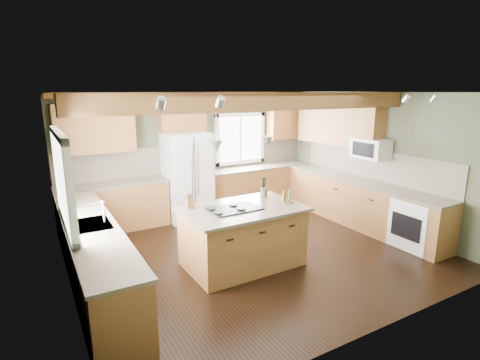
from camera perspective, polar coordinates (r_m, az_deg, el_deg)
floor at (r=6.40m, az=2.06°, el=-10.76°), size 5.60×5.60×0.00m
ceiling at (r=5.83m, az=2.28°, el=13.20°), size 5.60×5.60×0.00m
wall_back at (r=8.17m, az=-7.15°, el=4.04°), size 5.60×0.00×5.60m
wall_left at (r=5.13m, az=-25.47°, el=-2.87°), size 0.00×5.00×5.00m
wall_right at (r=7.81m, az=19.92°, el=2.89°), size 0.00×5.00×5.00m
ceiling_beam at (r=5.56m, az=4.09°, el=11.82°), size 5.55×0.26×0.26m
soffit_trim at (r=7.97m, az=-7.13°, el=12.76°), size 5.55×0.20×0.10m
backsplash_back at (r=8.18m, az=-7.09°, el=3.41°), size 5.58×0.03×0.58m
backsplash_right at (r=7.84m, az=19.52°, el=2.30°), size 0.03×3.70×0.58m
base_cab_back_left at (r=7.59m, az=-18.64°, el=-3.99°), size 2.02×0.60×0.88m
counter_back_left at (r=7.47m, az=-18.90°, el=-0.63°), size 2.06×0.64×0.04m
base_cab_back_right at (r=8.77m, az=2.79°, el=-0.97°), size 2.62×0.60×0.88m
counter_back_right at (r=8.67m, az=2.83°, el=1.98°), size 2.66×0.64×0.04m
base_cab_left at (r=5.49m, az=-21.43°, el=-11.00°), size 0.60×3.70×0.88m
counter_left at (r=5.32m, az=-21.85°, el=-6.48°), size 0.64×3.74×0.04m
base_cab_right at (r=7.81m, az=17.70°, el=-3.43°), size 0.60×3.70×0.88m
counter_right at (r=7.70m, az=17.94°, el=-0.15°), size 0.64×3.74×0.04m
upper_cab_back_left at (r=7.39m, az=-21.25°, el=7.32°), size 1.40×0.35×0.90m
upper_cab_over_fridge at (r=7.81m, az=-8.89°, el=9.83°), size 0.96×0.35×0.70m
upper_cab_right at (r=8.21m, az=14.68°, el=8.32°), size 0.35×2.20×0.90m
upper_cab_back_corner at (r=9.08m, az=6.84°, el=9.12°), size 0.90×0.35×0.90m
window_left at (r=5.12m, az=-25.57°, el=-0.01°), size 0.04×1.60×1.05m
window_back at (r=8.62m, az=-0.05°, el=6.32°), size 1.10×0.04×1.00m
sink at (r=5.32m, az=-21.86°, el=-6.43°), size 0.50×0.65×0.03m
faucet at (r=5.30m, az=-20.07°, el=-4.70°), size 0.02×0.02×0.28m
dishwasher at (r=4.35m, az=-18.51°, el=-17.68°), size 0.60×0.60×0.84m
oven at (r=7.05m, az=25.41°, el=-6.04°), size 0.60×0.72×0.84m
microwave at (r=7.57m, az=19.27°, el=4.55°), size 0.40×0.70×0.38m
pendant_left at (r=5.19m, az=-3.59°, el=5.17°), size 0.18×0.18×0.16m
pendant_right at (r=5.63m, az=4.16°, el=5.82°), size 0.18×0.18×0.16m
refrigerator at (r=7.79m, az=-8.02°, el=0.55°), size 0.90×0.74×1.80m
island at (r=5.78m, az=0.41°, el=-8.76°), size 1.72×1.07×0.88m
island_top at (r=5.62m, az=0.42°, el=-4.42°), size 1.84×1.19×0.04m
cooktop at (r=5.54m, az=-0.84°, el=-4.36°), size 0.75×0.51×0.02m
knife_block at (r=5.61m, az=-7.59°, el=-3.40°), size 0.12×0.09×0.18m
utensil_crock at (r=6.18m, az=3.65°, el=-1.87°), size 0.14×0.14×0.15m
bottle_tray at (r=5.93m, az=7.15°, el=-2.38°), size 0.26×0.26×0.20m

